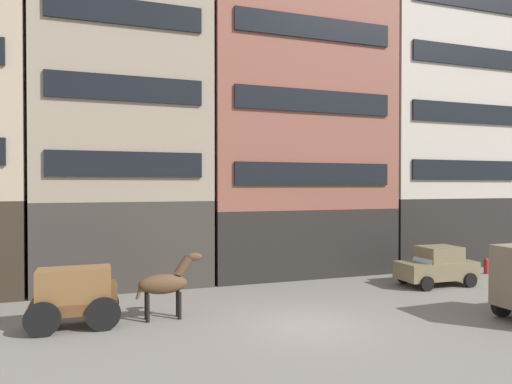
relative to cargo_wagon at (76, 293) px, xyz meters
name	(u,v)px	position (x,y,z in m)	size (l,w,h in m)	color
ground_plane	(308,325)	(7.37, -2.28, -1.15)	(120.00, 120.00, 0.00)	slate
building_center_left	(123,104)	(1.88, 7.82, 7.68)	(8.29, 7.48, 17.57)	#38332D
building_center_right	(288,106)	(10.89, 7.82, 8.10)	(10.42, 7.48, 18.42)	black
building_far_right	(424,123)	(20.26, 7.82, 7.54)	(9.02, 7.48, 17.30)	black
cargo_wagon	(76,293)	(0.00, 0.00, 0.00)	(2.91, 1.53, 1.98)	brown
draft_horse	(166,283)	(2.95, 0.00, 0.12)	(2.34, 0.62, 2.30)	#513823
sedan_dark	(437,266)	(15.78, 1.33, -0.23)	(3.72, 1.90, 1.83)	#7A6B4C
fire_hydrant_curbside	(486,266)	(20.23, 2.76, -0.72)	(0.24, 0.24, 0.83)	maroon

